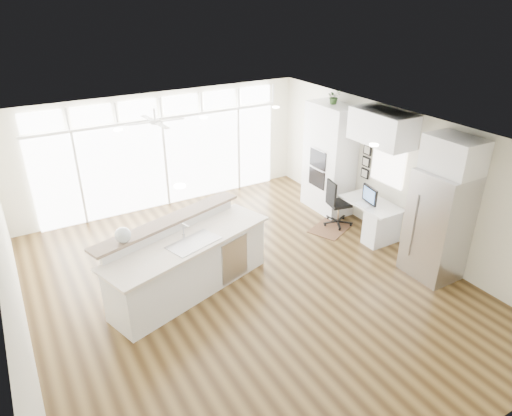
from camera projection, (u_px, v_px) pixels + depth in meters
floor at (247, 286)px, 8.12m from camera, size 7.00×8.00×0.02m
ceiling at (246, 139)px, 6.93m from camera, size 7.00×8.00×0.02m
wall_back at (163, 150)px, 10.63m from camera, size 7.00×0.04×2.70m
wall_front at (448, 381)px, 4.42m from camera, size 7.00×0.04×2.70m
wall_left at (12, 280)px, 5.93m from camera, size 0.04×8.00×2.70m
wall_right at (399, 178)px, 9.11m from camera, size 0.04×8.00×2.70m
glass_wall at (165, 163)px, 10.71m from camera, size 5.80×0.06×2.08m
transom_row at (160, 107)px, 10.13m from camera, size 5.90×0.06×0.40m
desk_window at (388, 164)px, 9.23m from camera, size 0.04×0.85×0.85m
ceiling_fan at (155, 117)px, 8.97m from camera, size 1.16×1.16×0.32m
recessed_lights at (240, 137)px, 7.09m from camera, size 3.40×3.00×0.02m
oven_cabinet at (329, 159)px, 10.40m from camera, size 0.64×1.20×2.50m
desk_nook at (370, 219)px, 9.60m from camera, size 0.72×1.30×0.76m
upper_cabinets at (382, 127)px, 8.75m from camera, size 0.64×1.30×0.64m
refrigerator at (438, 225)px, 8.03m from camera, size 0.76×0.90×2.00m
fridge_cabinet at (454, 155)px, 7.49m from camera, size 0.64×0.90×0.60m
framed_photos at (366, 162)px, 9.78m from camera, size 0.06×0.22×0.80m
kitchen_island at (190, 260)px, 7.73m from camera, size 3.27×2.03×1.22m
rug at (330, 228)px, 10.01m from camera, size 1.12×0.99×0.01m
office_chair at (339, 203)px, 9.97m from camera, size 0.64×0.60×1.05m
fishbowl at (123, 235)px, 7.01m from camera, size 0.33×0.33×0.25m
monitor at (370, 195)px, 9.31m from camera, size 0.16×0.48×0.39m
keyboard at (363, 205)px, 9.31m from camera, size 0.14×0.32×0.02m
potted_plant at (334, 98)px, 9.80m from camera, size 0.31×0.34×0.25m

